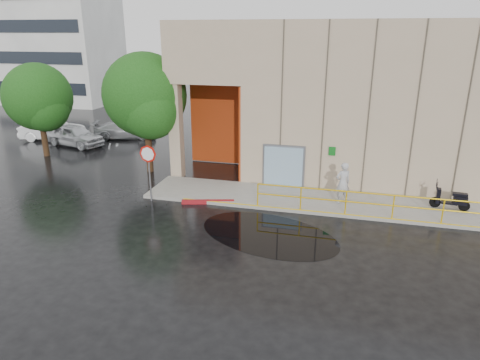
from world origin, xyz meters
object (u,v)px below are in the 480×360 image
(person, at_px, (343,183))
(car_c, at_px, (125,130))
(car_a, at_px, (75,135))
(tree_far, at_px, (40,100))
(tree_near, at_px, (146,99))
(car_b, at_px, (53,130))
(stop_sign, at_px, (148,161))
(red_curb, at_px, (208,202))
(scooter, at_px, (452,194))

(person, xyz_separation_m, car_c, (-15.87, 9.40, -0.46))
(car_a, bearing_deg, tree_far, -168.42)
(car_a, bearing_deg, car_c, -24.45)
(tree_near, bearing_deg, car_b, 152.50)
(person, bearing_deg, stop_sign, -20.12)
(car_a, relative_size, tree_near, 0.67)
(stop_sign, relative_size, tree_far, 0.46)
(car_c, bearing_deg, tree_far, 138.67)
(red_curb, relative_size, car_c, 0.54)
(scooter, xyz_separation_m, car_b, (-25.38, 7.37, -0.13))
(car_c, xyz_separation_m, tree_far, (-2.41, -5.53, 2.91))
(scooter, xyz_separation_m, tree_far, (-22.87, 3.43, 2.69))
(scooter, bearing_deg, car_b, 170.55)
(red_curb, xyz_separation_m, car_c, (-9.94, 10.62, 0.56))
(car_c, relative_size, tree_far, 0.78)
(stop_sign, relative_size, car_a, 0.61)
(red_curb, distance_m, car_c, 14.56)
(red_curb, distance_m, tree_near, 7.08)
(scooter, distance_m, car_c, 22.34)
(scooter, relative_size, stop_sign, 0.62)
(scooter, distance_m, tree_far, 23.28)
(car_b, distance_m, tree_near, 12.12)
(person, relative_size, car_a, 0.44)
(car_a, height_order, car_c, car_a)
(car_b, bearing_deg, tree_far, -166.22)
(car_a, height_order, tree_near, tree_near)
(car_c, height_order, tree_near, tree_near)
(red_curb, xyz_separation_m, car_b, (-14.86, 9.03, 0.64))
(car_a, height_order, car_b, car_a)
(scooter, relative_size, car_c, 0.37)
(scooter, bearing_deg, tree_far, 178.22)
(stop_sign, bearing_deg, car_c, 147.97)
(scooter, distance_m, car_b, 26.43)
(car_c, bearing_deg, stop_sign, -164.20)
(stop_sign, distance_m, car_a, 12.58)
(red_curb, height_order, car_b, car_b)
(person, bearing_deg, scooter, 155.32)
(red_curb, xyz_separation_m, car_a, (-12.21, 7.83, 0.65))
(car_c, bearing_deg, person, -138.43)
(tree_near, xyz_separation_m, tree_far, (-7.81, 1.43, -0.56))
(stop_sign, height_order, car_a, stop_sign)
(red_curb, bearing_deg, stop_sign, -173.48)
(car_c, bearing_deg, tree_near, -159.98)
(car_c, bearing_deg, scooter, -131.44)
(stop_sign, xyz_separation_m, red_curb, (2.68, 0.31, -1.85))
(car_c, distance_m, tree_far, 6.70)
(stop_sign, relative_size, car_b, 0.60)
(person, distance_m, tree_far, 18.85)
(car_b, relative_size, tree_far, 0.77)
(scooter, height_order, car_b, car_b)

